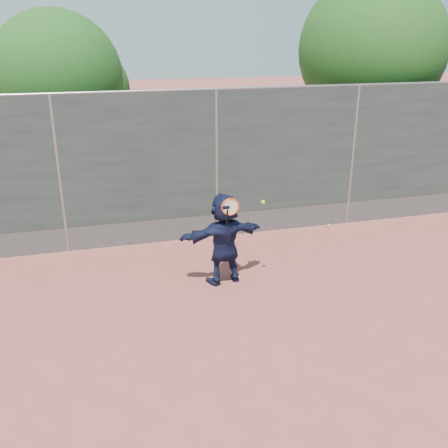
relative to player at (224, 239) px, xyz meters
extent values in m
plane|color=#9E4C42|center=(0.38, -1.51, -0.79)|extent=(80.00, 80.00, 0.00)
imported|color=#131835|center=(0.00, 0.00, 0.00)|extent=(1.52, 0.68, 1.58)
sphere|color=#A1D52F|center=(2.87, 1.84, -0.75)|extent=(0.07, 0.07, 0.07)
cube|color=#38423D|center=(0.38, 1.99, 0.96)|extent=(20.00, 0.04, 2.50)
cube|color=slate|center=(0.38, 1.99, -0.54)|extent=(20.00, 0.03, 0.50)
cylinder|color=gray|center=(0.38, 1.99, 2.21)|extent=(20.00, 0.05, 0.05)
cylinder|color=gray|center=(-2.62, 1.99, 0.71)|extent=(0.06, 0.06, 3.00)
cylinder|color=gray|center=(0.38, 1.99, 0.71)|extent=(0.06, 0.06, 3.00)
cylinder|color=gray|center=(3.38, 1.99, 0.71)|extent=(0.06, 0.06, 3.00)
torus|color=#E04215|center=(0.05, -0.20, 0.63)|extent=(0.29, 0.05, 0.29)
cylinder|color=beige|center=(0.05, -0.20, 0.63)|extent=(0.25, 0.03, 0.25)
cylinder|color=black|center=(0.00, -0.18, 0.43)|extent=(0.04, 0.13, 0.33)
sphere|color=#A1D52F|center=(0.60, -0.20, 0.66)|extent=(0.07, 0.07, 0.07)
cylinder|color=#382314|center=(4.88, 4.19, 0.51)|extent=(0.28, 0.28, 2.60)
sphere|color=#23561C|center=(4.88, 4.19, 2.80)|extent=(3.60, 3.60, 3.60)
sphere|color=#23561C|center=(5.60, 4.39, 2.44)|extent=(2.52, 2.52, 2.52)
cylinder|color=#382314|center=(-2.62, 4.99, 0.31)|extent=(0.28, 0.28, 2.20)
sphere|color=#23561C|center=(-2.62, 4.99, 2.24)|extent=(3.00, 3.00, 3.00)
sphere|color=#23561C|center=(-2.02, 5.19, 1.94)|extent=(2.10, 2.10, 2.10)
cone|color=#387226|center=(0.63, 1.87, -0.66)|extent=(0.03, 0.03, 0.26)
cone|color=#387226|center=(0.93, 1.89, -0.64)|extent=(0.03, 0.03, 0.30)
cone|color=#387226|center=(0.28, 1.85, -0.68)|extent=(0.03, 0.03, 0.22)
camera|label=1|loc=(-1.97, -7.40, 3.24)|focal=40.00mm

